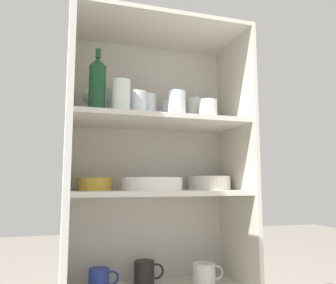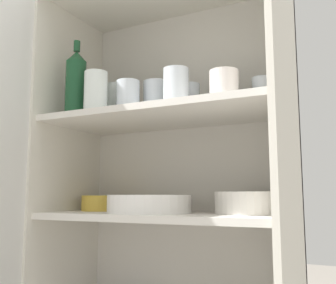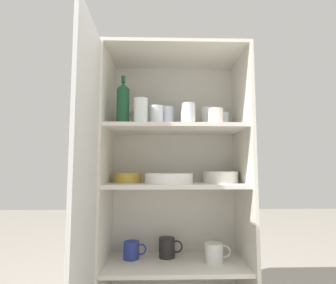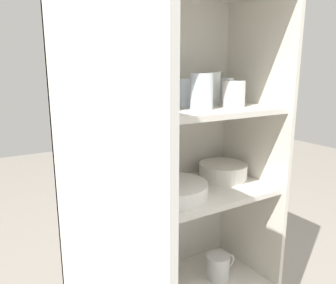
{
  "view_description": "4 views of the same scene",
  "coord_description": "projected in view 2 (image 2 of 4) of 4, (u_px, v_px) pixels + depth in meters",
  "views": [
    {
      "loc": [
        -0.36,
        -1.2,
        0.76
      ],
      "look_at": [
        0.05,
        0.2,
        0.94
      ],
      "focal_mm": 35.0,
      "sensor_mm": 36.0,
      "label": 1
    },
    {
      "loc": [
        0.55,
        -0.9,
        0.78
      ],
      "look_at": [
        0.01,
        0.18,
        0.94
      ],
      "focal_mm": 42.0,
      "sensor_mm": 36.0,
      "label": 2
    },
    {
      "loc": [
        -0.08,
        -1.25,
        0.81
      ],
      "look_at": [
        -0.04,
        0.21,
        0.96
      ],
      "focal_mm": 28.0,
      "sensor_mm": 36.0,
      "label": 3
    },
    {
      "loc": [
        -0.61,
        -0.77,
        1.17
      ],
      "look_at": [
        -0.05,
        0.15,
        0.93
      ],
      "focal_mm": 35.0,
      "sensor_mm": 36.0,
      "label": 4
    }
  ],
  "objects": [
    {
      "name": "cupboard_back_panel",
      "position": [
        187.0,
        214.0,
        1.34
      ],
      "size": [
        0.76,
        0.02,
        1.43
      ],
      "primitive_type": "cube",
      "color": "silver",
      "rests_on": "ground_plane"
    },
    {
      "name": "cupboard_side_left",
      "position": [
        67.0,
        214.0,
        1.35
      ],
      "size": [
        0.02,
        0.37,
        1.43
      ],
      "primitive_type": "cube",
      "color": "silver",
      "rests_on": "ground_plane"
    },
    {
      "name": "cupboard_side_right",
      "position": [
        291.0,
        220.0,
        1.02
      ],
      "size": [
        0.02,
        0.37,
        1.43
      ],
      "primitive_type": "cube",
      "color": "silver",
      "rests_on": "ground_plane"
    },
    {
      "name": "shelf_board_middle",
      "position": [
        163.0,
        216.0,
        1.18
      ],
      "size": [
        0.73,
        0.34,
        0.02
      ],
      "primitive_type": "cube",
      "color": "silver"
    },
    {
      "name": "shelf_board_upper",
      "position": [
        163.0,
        117.0,
        1.23
      ],
      "size": [
        0.73,
        0.34,
        0.02
      ],
      "primitive_type": "cube",
      "color": "silver"
    },
    {
      "name": "tumbler_glass_0",
      "position": [
        156.0,
        99.0,
        1.29
      ],
      "size": [
        0.08,
        0.08,
        0.12
      ],
      "color": "white",
      "rests_on": "shelf_board_upper"
    },
    {
      "name": "tumbler_glass_1",
      "position": [
        96.0,
        93.0,
        1.22
      ],
      "size": [
        0.07,
        0.07,
        0.13
      ],
      "color": "white",
      "rests_on": "shelf_board_upper"
    },
    {
      "name": "tumbler_glass_2",
      "position": [
        128.0,
        98.0,
        1.24
      ],
      "size": [
        0.08,
        0.08,
        0.11
      ],
      "color": "white",
      "rests_on": "shelf_board_upper"
    },
    {
      "name": "tumbler_glass_3",
      "position": [
        226.0,
        92.0,
        1.2
      ],
      "size": [
        0.07,
        0.07,
        0.12
      ],
      "color": "white",
      "rests_on": "shelf_board_upper"
    },
    {
      "name": "tumbler_glass_4",
      "position": [
        224.0,
        87.0,
        1.1
      ],
      "size": [
        0.08,
        0.08,
        0.09
      ],
      "color": "silver",
      "rests_on": "shelf_board_upper"
    },
    {
      "name": "tumbler_glass_5",
      "position": [
        189.0,
        100.0,
        1.26
      ],
      "size": [
        0.07,
        0.07,
        0.1
      ],
      "color": "white",
      "rests_on": "shelf_board_upper"
    },
    {
      "name": "tumbler_glass_6",
      "position": [
        176.0,
        89.0,
        1.16
      ],
      "size": [
        0.08,
        0.08,
        0.12
      ],
      "color": "white",
      "rests_on": "shelf_board_upper"
    },
    {
      "name": "tumbler_glass_7",
      "position": [
        116.0,
        102.0,
        1.34
      ],
      "size": [
        0.07,
        0.07,
        0.13
      ],
      "color": "white",
      "rests_on": "shelf_board_upper"
    },
    {
      "name": "tumbler_glass_8",
      "position": [
        262.0,
        94.0,
        1.18
      ],
      "size": [
        0.06,
        0.06,
        0.1
      ],
      "color": "white",
      "rests_on": "shelf_board_upper"
    },
    {
      "name": "wine_glass_0",
      "position": [
        99.0,
        98.0,
        1.41
      ],
      "size": [
        0.09,
        0.09,
        0.13
      ],
      "color": "white",
      "rests_on": "shelf_board_upper"
    },
    {
      "name": "wine_bottle",
      "position": [
        76.0,
        83.0,
        1.28
      ],
      "size": [
        0.07,
        0.07,
        0.26
      ],
      "color": "#194728",
      "rests_on": "shelf_board_upper"
    },
    {
      "name": "plate_stack_white",
      "position": [
        149.0,
        204.0,
        1.18
      ],
      "size": [
        0.25,
        0.25,
        0.05
      ],
      "color": "white",
      "rests_on": "shelf_board_middle"
    },
    {
      "name": "mixing_bowl_large",
      "position": [
        249.0,
        202.0,
        1.11
      ],
      "size": [
        0.2,
        0.2,
        0.06
      ],
      "color": "silver",
      "rests_on": "shelf_board_middle"
    },
    {
      "name": "serving_bowl_small",
      "position": [
        103.0,
        202.0,
        1.35
      ],
      "size": [
        0.15,
        0.15,
        0.05
      ],
      "color": "gold",
      "rests_on": "shelf_board_middle"
    }
  ]
}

